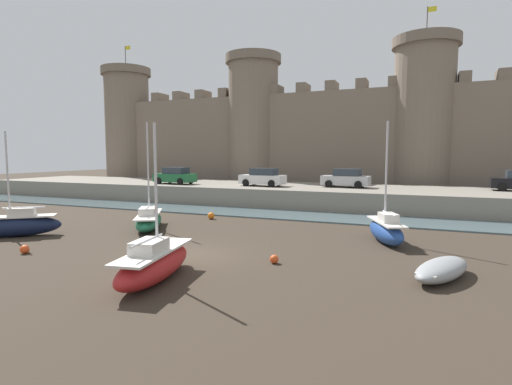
# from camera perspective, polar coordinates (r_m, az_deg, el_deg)

# --- Properties ---
(ground_plane) EXTENTS (160.00, 160.00, 0.00)m
(ground_plane) POSITION_cam_1_polar(r_m,az_deg,el_deg) (18.44, -9.40, -8.75)
(ground_plane) COLOR #382D23
(water_channel) EXTENTS (80.00, 4.50, 0.10)m
(water_channel) POSITION_cam_1_polar(r_m,az_deg,el_deg) (29.80, 3.65, -3.14)
(water_channel) COLOR slate
(water_channel) RESTS_ON ground
(quay_road) EXTENTS (69.16, 10.00, 1.63)m
(quay_road) POSITION_cam_1_polar(r_m,az_deg,el_deg) (36.59, 7.32, -0.36)
(quay_road) COLOR gray
(quay_road) RESTS_ON ground
(castle) EXTENTS (63.81, 6.65, 19.32)m
(castle) POSITION_cam_1_polar(r_m,az_deg,el_deg) (46.18, 10.70, 8.71)
(castle) COLOR #7A6B5B
(castle) RESTS_ON ground
(rowboat_near_channel_right) EXTENTS (2.57, 3.78, 0.72)m
(rowboat_near_channel_right) POSITION_cam_1_polar(r_m,az_deg,el_deg) (16.14, 25.01, -9.87)
(rowboat_near_channel_right) COLOR gray
(rowboat_near_channel_right) RESTS_ON ground
(sailboat_foreground_left) EXTENTS (2.24, 5.02, 5.62)m
(sailboat_foreground_left) POSITION_cam_1_polar(r_m,az_deg,el_deg) (14.85, -14.33, -9.76)
(sailboat_foreground_left) COLOR red
(sailboat_foreground_left) RESTS_ON ground
(sailboat_foreground_centre) EXTENTS (4.01, 5.39, 6.44)m
(sailboat_foreground_centre) POSITION_cam_1_polar(r_m,az_deg,el_deg) (25.10, -15.07, -3.77)
(sailboat_foreground_centre) COLOR #1E6B47
(sailboat_foreground_centre) RESTS_ON ground
(sailboat_midflat_right) EXTENTS (2.62, 4.24, 6.18)m
(sailboat_midflat_right) POSITION_cam_1_polar(r_m,az_deg,el_deg) (21.49, 18.07, -5.10)
(sailboat_midflat_right) COLOR #234793
(sailboat_midflat_right) RESTS_ON ground
(sailboat_midflat_centre) EXTENTS (4.36, 3.87, 5.75)m
(sailboat_midflat_centre) POSITION_cam_1_polar(r_m,az_deg,el_deg) (25.64, -31.10, -3.94)
(sailboat_midflat_centre) COLOR #141E3D
(sailboat_midflat_centre) RESTS_ON ground
(mooring_buoy_mid_mud) EXTENTS (0.48, 0.48, 0.48)m
(mooring_buoy_mid_mud) POSITION_cam_1_polar(r_m,az_deg,el_deg) (28.06, -6.43, -3.31)
(mooring_buoy_mid_mud) COLOR orange
(mooring_buoy_mid_mud) RESTS_ON ground
(mooring_buoy_near_channel) EXTENTS (0.37, 0.37, 0.37)m
(mooring_buoy_near_channel) POSITION_cam_1_polar(r_m,az_deg,el_deg) (16.75, 2.62, -9.48)
(mooring_buoy_near_channel) COLOR #E04C1E
(mooring_buoy_near_channel) RESTS_ON ground
(mooring_buoy_near_shore) EXTENTS (0.40, 0.40, 0.40)m
(mooring_buoy_near_shore) POSITION_cam_1_polar(r_m,az_deg,el_deg) (21.14, -30.16, -7.03)
(mooring_buoy_near_shore) COLOR #E04C1E
(mooring_buoy_near_shore) RESTS_ON ground
(car_quay_centre_east) EXTENTS (4.20, 2.07, 1.62)m
(car_quay_centre_east) POSITION_cam_1_polar(r_m,az_deg,el_deg) (36.30, 0.98, 2.16)
(car_quay_centre_east) COLOR silver
(car_quay_centre_east) RESTS_ON quay_road
(car_quay_centre_west) EXTENTS (4.20, 2.07, 1.62)m
(car_quay_centre_west) POSITION_cam_1_polar(r_m,az_deg,el_deg) (39.76, -11.49, 2.34)
(car_quay_centre_west) COLOR #1E6638
(car_quay_centre_west) RESTS_ON quay_road
(car_quay_west) EXTENTS (4.20, 2.07, 1.62)m
(car_quay_west) POSITION_cam_1_polar(r_m,az_deg,el_deg) (35.81, 12.75, 1.98)
(car_quay_west) COLOR #B2B5B7
(car_quay_west) RESTS_ON quay_road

